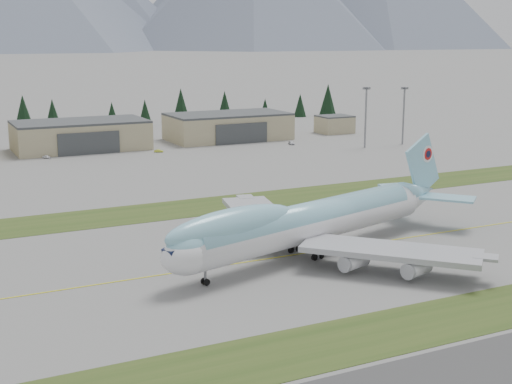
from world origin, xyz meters
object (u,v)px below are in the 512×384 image
hangar_right (228,126)px  service_vehicle_c (291,144)px  hangar_center (81,135)px  service_vehicle_a (47,158)px  service_vehicle_b (159,152)px  boeing_747_freighter (309,221)px

hangar_right → service_vehicle_c: 29.39m
hangar_center → service_vehicle_a: hangar_center is taller
service_vehicle_b → service_vehicle_c: bearing=-63.4°
boeing_747_freighter → service_vehicle_c: 143.84m
service_vehicle_a → service_vehicle_c: (91.79, -8.66, 0.00)m
service_vehicle_b → service_vehicle_c: 52.92m
hangar_right → service_vehicle_b: bearing=-151.9°
hangar_center → service_vehicle_c: hangar_center is taller
boeing_747_freighter → service_vehicle_b: boeing_747_freighter is taller
boeing_747_freighter → service_vehicle_b: size_ratio=23.92×
hangar_right → service_vehicle_b: 41.41m
boeing_747_freighter → hangar_center: boeing_747_freighter is taller
service_vehicle_b → service_vehicle_c: size_ratio=0.75×
boeing_747_freighter → service_vehicle_a: (-25.36, 136.06, -6.72)m
hangar_right → boeing_747_freighter: bearing=-108.3°
service_vehicle_c → service_vehicle_a: bearing=-171.6°
hangar_center → service_vehicle_b: (23.78, -19.34, -5.39)m
boeing_747_freighter → hangar_center: (-10.09, 151.11, -1.33)m
hangar_right → service_vehicle_c: hangar_right is taller
boeing_747_freighter → hangar_right: (49.91, 151.11, -1.33)m
service_vehicle_a → service_vehicle_b: size_ratio=1.07×
hangar_right → service_vehicle_a: 76.95m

